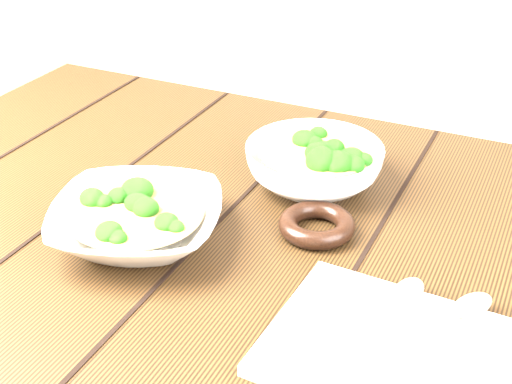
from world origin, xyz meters
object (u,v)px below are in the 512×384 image
(table, at_px, (238,291))
(napkin, at_px, (389,349))
(trivet, at_px, (317,225))
(soup_bowl_front, at_px, (137,221))
(soup_bowl_back, at_px, (314,164))

(table, xyz_separation_m, napkin, (0.26, -0.17, 0.13))
(table, distance_m, trivet, 0.17)
(trivet, bearing_deg, soup_bowl_front, -150.56)
(soup_bowl_back, bearing_deg, soup_bowl_front, -123.03)
(soup_bowl_back, bearing_deg, trivet, -66.76)
(table, distance_m, soup_bowl_back, 0.21)
(soup_bowl_front, relative_size, napkin, 1.13)
(soup_bowl_front, distance_m, trivet, 0.23)
(napkin, bearing_deg, soup_bowl_front, 171.66)
(soup_bowl_back, height_order, napkin, soup_bowl_back)
(table, relative_size, trivet, 11.91)
(soup_bowl_front, distance_m, napkin, 0.36)
(trivet, relative_size, napkin, 0.41)
(trivet, xyz_separation_m, napkin, (0.15, -0.18, -0.01))
(soup_bowl_back, relative_size, trivet, 2.49)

